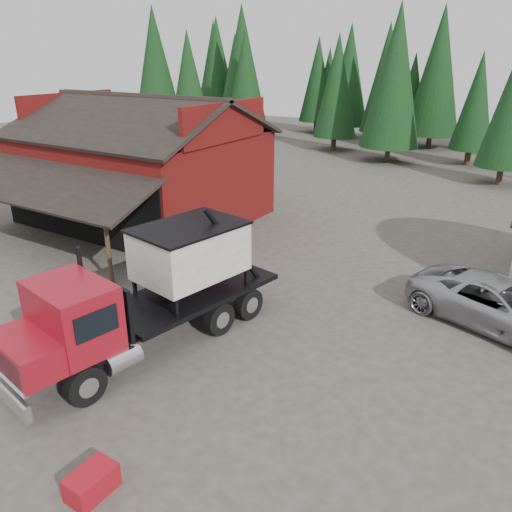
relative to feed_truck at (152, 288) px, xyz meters
The scene contains 8 objects.
ground 2.23m from the feed_truck, 38.10° to the left, with size 120.00×120.00×0.00m, color #453F36.
red_barn 14.70m from the feed_truck, 134.87° to the left, with size 12.80×13.63×7.18m.
conifer_backdrop 42.56m from the feed_truck, 89.14° to the left, with size 76.00×16.00×16.00m, color black, non-canonical shape.
near_pine_a 35.88m from the feed_truck, 126.85° to the left, with size 4.40×4.40×11.40m.
near_pine_d 35.07m from the feed_truck, 95.56° to the left, with size 5.28×5.28×13.40m.
feed_truck is the anchor object (origin of this frame).
silver_car 12.25m from the feed_truck, 37.71° to the left, with size 2.90×6.28×1.75m, color #A4A6AC.
equip_box 6.56m from the feed_truck, 60.45° to the right, with size 0.70×1.10×0.60m, color maroon.
Camera 1 is at (10.07, -11.20, 9.22)m, focal length 35.00 mm.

